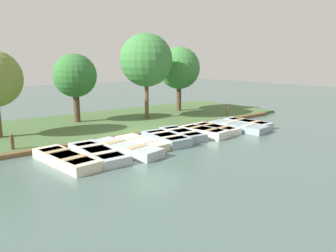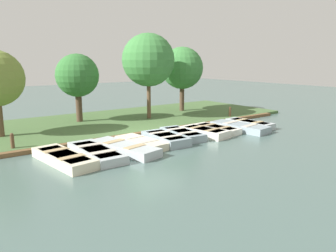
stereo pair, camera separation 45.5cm
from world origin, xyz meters
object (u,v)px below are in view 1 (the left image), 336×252
at_px(rowboat_2, 126,148).
at_px(park_tree_center, 146,60).
at_px(rowboat_3, 142,143).
at_px(park_tree_left, 75,76).
at_px(rowboat_8, 238,127).
at_px(rowboat_5, 182,134).
at_px(rowboat_7, 215,129).
at_px(mooring_post_far, 227,113).
at_px(rowboat_0, 66,159).
at_px(rowboat_1, 98,153).
at_px(mooring_post_near, 12,144).
at_px(rowboat_4, 166,138).
at_px(park_tree_right, 179,68).
at_px(rowboat_9, 248,123).
at_px(rowboat_6, 204,132).

height_order(rowboat_2, park_tree_center, park_tree_center).
distance_m(rowboat_3, park_tree_left, 7.42).
xyz_separation_m(rowboat_3, rowboat_8, (0.34, 6.43, 0.02)).
xyz_separation_m(rowboat_5, park_tree_left, (-6.65, -2.90, 2.82)).
bearing_deg(rowboat_8, park_tree_center, -163.03).
bearing_deg(rowboat_7, mooring_post_far, 116.79).
bearing_deg(rowboat_2, rowboat_8, 77.58).
relative_size(rowboat_3, rowboat_5, 1.01).
bearing_deg(rowboat_2, mooring_post_far, 93.51).
height_order(rowboat_0, rowboat_5, rowboat_0).
xyz_separation_m(rowboat_1, mooring_post_near, (-2.78, -2.65, 0.25)).
relative_size(rowboat_3, rowboat_4, 1.06).
relative_size(rowboat_2, rowboat_7, 1.29).
bearing_deg(park_tree_center, rowboat_8, 24.81).
xyz_separation_m(rowboat_4, mooring_post_near, (-2.61, -6.36, 0.22)).
bearing_deg(park_tree_right, rowboat_5, -38.72).
xyz_separation_m(rowboat_0, rowboat_8, (0.02, 10.23, -0.00)).
xyz_separation_m(rowboat_1, rowboat_4, (-0.17, 3.72, 0.03)).
bearing_deg(rowboat_9, rowboat_6, -93.49).
bearing_deg(rowboat_6, rowboat_2, -96.32).
distance_m(rowboat_2, park_tree_left, 7.85).
bearing_deg(rowboat_1, park_tree_left, 163.63).
distance_m(rowboat_0, rowboat_2, 2.65).
bearing_deg(mooring_post_far, park_tree_center, -119.80).
height_order(rowboat_0, park_tree_center, park_tree_center).
xyz_separation_m(rowboat_5, park_tree_center, (-5.03, 1.23, 3.76)).
relative_size(rowboat_8, mooring_post_far, 4.01).
bearing_deg(rowboat_8, park_tree_right, 161.69).
xyz_separation_m(rowboat_8, park_tree_left, (-7.19, -6.70, 2.82)).
xyz_separation_m(rowboat_3, mooring_post_far, (-2.48, 8.65, 0.26)).
bearing_deg(mooring_post_near, rowboat_0, 24.32).
height_order(rowboat_3, rowboat_7, rowboat_3).
relative_size(rowboat_4, rowboat_8, 0.80).
distance_m(rowboat_3, park_tree_center, 7.52).
relative_size(rowboat_2, mooring_post_far, 4.26).
height_order(mooring_post_far, park_tree_right, park_tree_right).
xyz_separation_m(rowboat_4, rowboat_5, (-0.32, 1.32, -0.02)).
distance_m(rowboat_0, rowboat_1, 1.38).
relative_size(rowboat_6, park_tree_left, 0.64).
bearing_deg(rowboat_7, rowboat_1, -92.43).
height_order(rowboat_1, rowboat_8, rowboat_8).
distance_m(rowboat_6, rowboat_9, 3.80).
distance_m(rowboat_5, rowboat_8, 3.84).
relative_size(rowboat_2, park_tree_center, 0.65).
bearing_deg(park_tree_right, rowboat_2, -51.84).
xyz_separation_m(rowboat_1, rowboat_9, (-0.26, 10.07, 0.01)).
bearing_deg(park_tree_right, rowboat_8, -10.47).
distance_m(rowboat_2, rowboat_4, 2.46).
bearing_deg(rowboat_0, rowboat_9, 83.98).
distance_m(rowboat_0, rowboat_3, 3.81).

